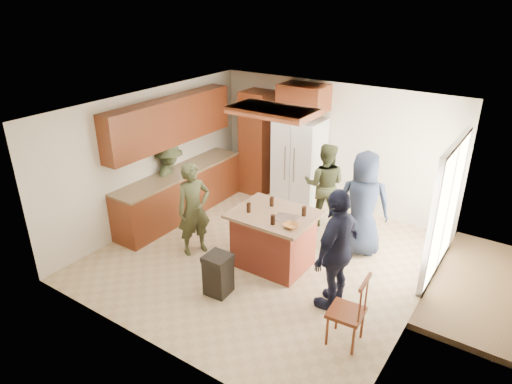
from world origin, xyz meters
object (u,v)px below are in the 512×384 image
Objects in this scene: person_behind_left at (325,185)px; kitchen_island at (273,239)px; person_side_right at (337,250)px; person_counter at (171,181)px; person_front_left at (194,209)px; spindle_chair at (348,313)px; trash_bin at (218,274)px; person_behind_right at (363,204)px; refrigerator at (299,163)px.

kitchen_island is at bearing 70.49° from person_behind_left.
person_behind_left is 2.45m from person_side_right.
person_behind_left is 2.91m from person_counter.
person_front_left reaches higher than kitchen_island.
spindle_chair is at bearing 41.90° from person_side_right.
trash_bin is at bearing -147.00° from person_counter.
person_front_left reaches higher than person_counter.
person_front_left is 1.34m from trash_bin.
person_behind_right is 1.00× the size of person_side_right.
person_behind_right is 1.20× the size of person_counter.
person_side_right is (2.55, -0.01, 0.10)m from person_front_left.
person_behind_left reaches higher than spindle_chair.
refrigerator is at bearing -49.44° from person_behind_left.
kitchen_island is at bearing -70.47° from refrigerator.
person_side_right is 1.80× the size of spindle_chair.
spindle_chair is (0.71, -2.14, -0.44)m from person_behind_right.
person_front_left is at bearing 168.60° from spindle_chair.
refrigerator reaches higher than spindle_chair.
refrigerator is at bearing 98.98° from trash_bin.
person_front_left is at bearing -101.13° from refrigerator.
person_behind_right reaches higher than person_counter.
person_behind_right reaches higher than person_front_left.
person_front_left is 1.60× the size of spindle_chair.
person_counter is 2.56m from refrigerator.
spindle_chair is (4.25, -1.36, -0.29)m from person_counter.
person_counter reaches higher than kitchen_island.
person_side_right is 2.84× the size of trash_bin.
person_behind_right is at bearing -30.81° from person_front_left.
person_behind_right reaches higher than spindle_chair.
person_behind_left is at bearing 89.03° from kitchen_island.
person_side_right is 0.99× the size of refrigerator.
person_front_left is at bearing 11.87° from person_behind_right.
person_behind_left reaches higher than trash_bin.
refrigerator is 4.10m from spindle_chair.
person_behind_right is 1.57m from kitchen_island.
person_counter reaches higher than trash_bin.
person_behind_right is at bearing 60.33° from trash_bin.
person_behind_right is at bearing 48.64° from kitchen_island.
person_behind_right reaches higher than trash_bin.
spindle_chair is at bearing 2.57° from trash_bin.
spindle_chair is at bearing -52.21° from refrigerator.
person_side_right reaches higher than spindle_chair.
person_counter is at bearing 84.37° from person_front_left.
person_front_left is 2.77m from person_behind_right.
refrigerator is (-1.79, 1.08, 0.01)m from person_behind_right.
refrigerator reaches higher than person_behind_right.
kitchen_island is 1.29× the size of spindle_chair.
person_counter is at bearing -97.07° from person_side_right.
person_behind_left is 0.89× the size of person_side_right.
person_counter is at bearing -133.24° from refrigerator.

